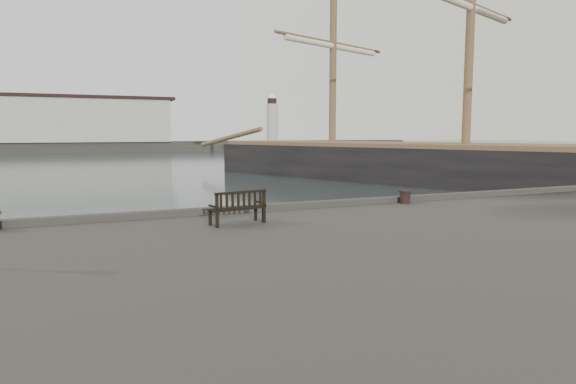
# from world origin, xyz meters

# --- Properties ---
(ground) EXTENTS (400.00, 400.00, 0.00)m
(ground) POSITION_xyz_m (0.00, 0.00, 0.00)
(ground) COLOR black
(ground) RESTS_ON ground
(breakwater) EXTENTS (140.00, 9.50, 12.20)m
(breakwater) POSITION_xyz_m (-4.56, 92.00, 4.30)
(breakwater) COLOR #383530
(breakwater) RESTS_ON ground
(bench) EXTENTS (1.43, 0.72, 0.78)m
(bench) POSITION_xyz_m (-0.46, -1.87, 1.81)
(bench) COLOR black
(bench) RESTS_ON quay
(bollard_right) EXTENTS (0.52, 0.52, 0.41)m
(bollard_right) POSITION_xyz_m (5.40, -0.50, 1.77)
(bollard_right) COLOR black
(bollard_right) RESTS_ON quay
(tall_ship_main) EXTENTS (24.94, 44.20, 33.11)m
(tall_ship_main) POSITION_xyz_m (22.34, 15.39, 0.83)
(tall_ship_main) COLOR black
(tall_ship_main) RESTS_ON ground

